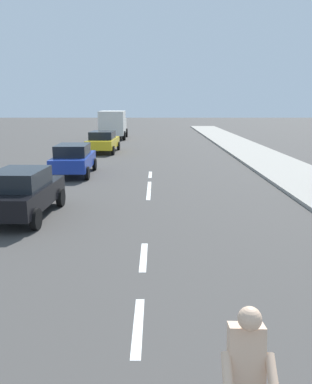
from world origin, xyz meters
name	(u,v)px	position (x,y,z in m)	size (l,w,h in m)	color
ground_plane	(148,179)	(0.00, 20.00, 0.00)	(160.00, 160.00, 0.00)	#423F3D
sidewalk_strip	(286,170)	(7.36, 22.00, 0.07)	(3.60, 80.00, 0.14)	#9E998E
lane_stripe_2	(137,326)	(0.00, 7.12, 0.00)	(0.16, 1.80, 0.01)	white
lane_stripe_3	(142,257)	(0.00, 10.12, 0.00)	(0.16, 1.80, 0.01)	white
lane_stripe_4	(147,195)	(0.00, 16.65, 0.00)	(0.16, 1.80, 0.01)	white
lane_stripe_5	(148,186)	(0.00, 18.39, 0.00)	(0.16, 1.80, 0.01)	white
lane_stripe_6	(149,175)	(0.00, 21.15, 0.00)	(0.16, 1.80, 0.01)	white
parked_car_black	(21,192)	(-3.96, 13.49, 0.84)	(1.94, 3.98, 1.57)	black
parked_car_blue	(72,159)	(-3.89, 21.11, 0.84)	(1.99, 4.15, 1.57)	#1E389E
parked_car_yellow	(101,141)	(-3.62, 30.46, 0.84)	(2.17, 4.51, 1.57)	gold
delivery_truck	(112,124)	(-4.07, 41.97, 1.50)	(2.77, 6.28, 2.80)	beige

